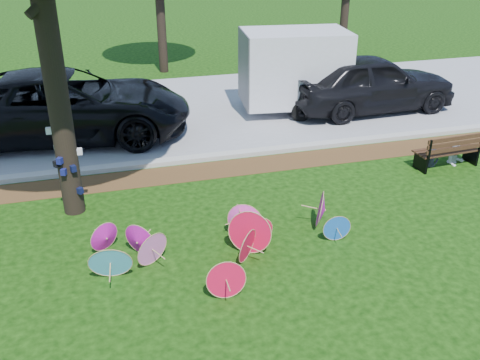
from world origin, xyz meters
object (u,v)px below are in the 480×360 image
(park_bench, at_px, (446,149))
(person_left, at_px, (433,148))
(black_van, at_px, (66,105))
(dark_pickup, at_px, (371,83))
(cargo_trailer, at_px, (295,67))
(parasol_pile, at_px, (222,236))
(person_right, at_px, (458,145))

(park_bench, relative_size, person_left, 1.69)
(black_van, relative_size, dark_pickup, 1.27)
(cargo_trailer, height_order, person_left, cargo_trailer)
(cargo_trailer, bearing_deg, park_bench, -60.57)
(cargo_trailer, xyz_separation_m, person_left, (1.81, -5.12, -0.93))
(parasol_pile, height_order, person_right, person_right)
(parasol_pile, relative_size, cargo_trailer, 1.53)
(black_van, xyz_separation_m, cargo_trailer, (7.03, 0.56, 0.48))
(parasol_pile, relative_size, person_right, 4.86)
(dark_pickup, bearing_deg, parasol_pile, 133.62)
(person_left, xyz_separation_m, person_right, (0.70, 0.00, 0.00))
(black_van, bearing_deg, parasol_pile, -150.63)
(dark_pickup, bearing_deg, person_right, 179.15)
(dark_pickup, bearing_deg, park_bench, 174.70)
(person_right, bearing_deg, black_van, 159.80)
(black_van, relative_size, cargo_trailer, 2.13)
(park_bench, height_order, person_right, person_right)
(parasol_pile, relative_size, park_bench, 2.91)
(dark_pickup, height_order, park_bench, dark_pickup)
(person_left, bearing_deg, dark_pickup, 90.99)
(person_right, bearing_deg, park_bench, -166.47)
(cargo_trailer, distance_m, person_left, 5.51)
(black_van, height_order, dark_pickup, black_van)
(parasol_pile, height_order, cargo_trailer, cargo_trailer)
(black_van, height_order, person_right, black_van)
(dark_pickup, xyz_separation_m, cargo_trailer, (-2.40, 0.66, 0.51))
(park_bench, relative_size, person_right, 1.67)
(person_left, bearing_deg, cargo_trailer, 117.93)
(park_bench, bearing_deg, parasol_pile, -163.27)
(dark_pickup, bearing_deg, cargo_trailer, 72.29)
(parasol_pile, height_order, park_bench, park_bench)
(black_van, relative_size, person_left, 6.82)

